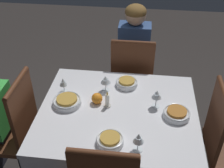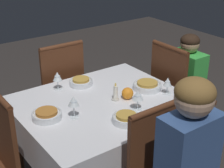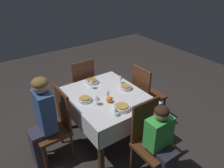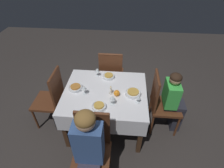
{
  "view_description": "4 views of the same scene",
  "coord_description": "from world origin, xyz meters",
  "px_view_note": "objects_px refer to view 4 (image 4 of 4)",
  "views": [
    {
      "loc": [
        -0.14,
        1.56,
        2.11
      ],
      "look_at": [
        0.06,
        -0.09,
        0.91
      ],
      "focal_mm": 45.0,
      "sensor_mm": 36.0,
      "label": 1
    },
    {
      "loc": [
        -1.2,
        -1.77,
        1.85
      ],
      "look_at": [
        0.04,
        -0.05,
        0.88
      ],
      "focal_mm": 55.0,
      "sensor_mm": 36.0,
      "label": 2
    },
    {
      "loc": [
        2.16,
        -1.41,
        2.35
      ],
      "look_at": [
        0.0,
        0.09,
        0.89
      ],
      "focal_mm": 35.0,
      "sensor_mm": 36.0,
      "label": 3
    },
    {
      "loc": [
        0.26,
        -1.82,
        2.37
      ],
      "look_at": [
        0.09,
        0.05,
        0.84
      ],
      "focal_mm": 28.0,
      "sensor_mm": 36.0,
      "label": 4
    }
  ],
  "objects_px": {
    "wine_glass_south": "(112,98)",
    "wine_glass_north": "(97,70)",
    "chair_west": "(52,97)",
    "bowl_south": "(99,106)",
    "bowl_north": "(109,76)",
    "chair_south": "(92,147)",
    "person_adult_denim": "(88,152)",
    "candle_centerpiece": "(111,91)",
    "chair_east": "(161,102)",
    "person_child_green": "(174,100)",
    "bowl_east": "(133,93)",
    "chair_north": "(111,73)",
    "wine_glass_east": "(138,97)",
    "orange_fruit": "(117,93)",
    "wine_glass_west": "(84,88)",
    "dining_table": "(105,97)",
    "bowl_west": "(76,87)"
  },
  "relations": [
    {
      "from": "bowl_south",
      "to": "chair_north",
      "type": "bearing_deg",
      "value": 86.87
    },
    {
      "from": "wine_glass_north",
      "to": "dining_table",
      "type": "bearing_deg",
      "value": -65.96
    },
    {
      "from": "chair_west",
      "to": "wine_glass_south",
      "type": "relative_size",
      "value": 7.3
    },
    {
      "from": "person_child_green",
      "to": "candle_centerpiece",
      "type": "distance_m",
      "value": 0.94
    },
    {
      "from": "person_adult_denim",
      "to": "bowl_south",
      "type": "height_order",
      "value": "person_adult_denim"
    },
    {
      "from": "bowl_east",
      "to": "wine_glass_east",
      "type": "relative_size",
      "value": 1.68
    },
    {
      "from": "chair_west",
      "to": "candle_centerpiece",
      "type": "relative_size",
      "value": 7.46
    },
    {
      "from": "person_adult_denim",
      "to": "candle_centerpiece",
      "type": "xyz_separation_m",
      "value": [
        0.15,
        0.87,
        0.09
      ]
    },
    {
      "from": "bowl_south",
      "to": "wine_glass_south",
      "type": "distance_m",
      "value": 0.2
    },
    {
      "from": "person_adult_denim",
      "to": "person_child_green",
      "type": "relative_size",
      "value": 1.18
    },
    {
      "from": "person_adult_denim",
      "to": "orange_fruit",
      "type": "xyz_separation_m",
      "value": [
        0.23,
        0.83,
        0.08
      ]
    },
    {
      "from": "chair_east",
      "to": "person_child_green",
      "type": "xyz_separation_m",
      "value": [
        0.17,
        -0.0,
        0.04
      ]
    },
    {
      "from": "chair_north",
      "to": "wine_glass_south",
      "type": "bearing_deg",
      "value": 96.21
    },
    {
      "from": "dining_table",
      "to": "bowl_east",
      "type": "height_order",
      "value": "bowl_east"
    },
    {
      "from": "bowl_south",
      "to": "bowl_east",
      "type": "distance_m",
      "value": 0.52
    },
    {
      "from": "bowl_south",
      "to": "bowl_east",
      "type": "bearing_deg",
      "value": 34.22
    },
    {
      "from": "dining_table",
      "to": "wine_glass_west",
      "type": "distance_m",
      "value": 0.35
    },
    {
      "from": "chair_north",
      "to": "orange_fruit",
      "type": "distance_m",
      "value": 0.85
    },
    {
      "from": "bowl_east",
      "to": "wine_glass_north",
      "type": "height_order",
      "value": "wine_glass_north"
    },
    {
      "from": "bowl_west",
      "to": "orange_fruit",
      "type": "distance_m",
      "value": 0.6
    },
    {
      "from": "person_child_green",
      "to": "wine_glass_north",
      "type": "bearing_deg",
      "value": 76.08
    },
    {
      "from": "chair_north",
      "to": "wine_glass_south",
      "type": "distance_m",
      "value": 1.02
    },
    {
      "from": "orange_fruit",
      "to": "chair_west",
      "type": "bearing_deg",
      "value": 174.89
    },
    {
      "from": "bowl_north",
      "to": "chair_north",
      "type": "bearing_deg",
      "value": 90.0
    },
    {
      "from": "orange_fruit",
      "to": "chair_south",
      "type": "bearing_deg",
      "value": -109.13
    },
    {
      "from": "chair_east",
      "to": "chair_north",
      "type": "height_order",
      "value": "same"
    },
    {
      "from": "dining_table",
      "to": "chair_east",
      "type": "xyz_separation_m",
      "value": [
        0.82,
        0.07,
        -0.1
      ]
    },
    {
      "from": "bowl_west",
      "to": "orange_fruit",
      "type": "relative_size",
      "value": 2.31
    },
    {
      "from": "candle_centerpiece",
      "to": "bowl_north",
      "type": "bearing_deg",
      "value": 100.36
    },
    {
      "from": "bowl_north",
      "to": "person_child_green",
      "type": "bearing_deg",
      "value": -14.5
    },
    {
      "from": "dining_table",
      "to": "bowl_north",
      "type": "height_order",
      "value": "bowl_north"
    },
    {
      "from": "dining_table",
      "to": "wine_glass_north",
      "type": "distance_m",
      "value": 0.44
    },
    {
      "from": "chair_south",
      "to": "candle_centerpiece",
      "type": "distance_m",
      "value": 0.76
    },
    {
      "from": "dining_table",
      "to": "chair_west",
      "type": "height_order",
      "value": "chair_west"
    },
    {
      "from": "dining_table",
      "to": "chair_east",
      "type": "height_order",
      "value": "chair_east"
    },
    {
      "from": "bowl_east",
      "to": "chair_east",
      "type": "bearing_deg",
      "value": 12.68
    },
    {
      "from": "bowl_north",
      "to": "chair_south",
      "type": "bearing_deg",
      "value": -94.54
    },
    {
      "from": "person_adult_denim",
      "to": "wine_glass_west",
      "type": "xyz_separation_m",
      "value": [
        -0.21,
        0.82,
        0.15
      ]
    },
    {
      "from": "chair_north",
      "to": "wine_glass_east",
      "type": "xyz_separation_m",
      "value": [
        0.43,
        -0.91,
        0.29
      ]
    },
    {
      "from": "wine_glass_south",
      "to": "wine_glass_north",
      "type": "bearing_deg",
      "value": 115.83
    },
    {
      "from": "wine_glass_west",
      "to": "orange_fruit",
      "type": "relative_size",
      "value": 1.78
    },
    {
      "from": "chair_west",
      "to": "wine_glass_north",
      "type": "relative_size",
      "value": 7.01
    },
    {
      "from": "wine_glass_west",
      "to": "wine_glass_north",
      "type": "distance_m",
      "value": 0.45
    },
    {
      "from": "wine_glass_east",
      "to": "orange_fruit",
      "type": "xyz_separation_m",
      "value": [
        -0.28,
        0.11,
        -0.05
      ]
    },
    {
      "from": "chair_east",
      "to": "wine_glass_east",
      "type": "xyz_separation_m",
      "value": [
        -0.37,
        -0.25,
        0.29
      ]
    },
    {
      "from": "person_child_green",
      "to": "chair_north",
      "type": "bearing_deg",
      "value": 55.88
    },
    {
      "from": "person_child_green",
      "to": "bowl_north",
      "type": "height_order",
      "value": "person_child_green"
    },
    {
      "from": "bowl_south",
      "to": "bowl_west",
      "type": "bearing_deg",
      "value": 139.06
    },
    {
      "from": "bowl_south",
      "to": "wine_glass_south",
      "type": "height_order",
      "value": "wine_glass_south"
    },
    {
      "from": "chair_north",
      "to": "bowl_west",
      "type": "height_order",
      "value": "chair_north"
    }
  ]
}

